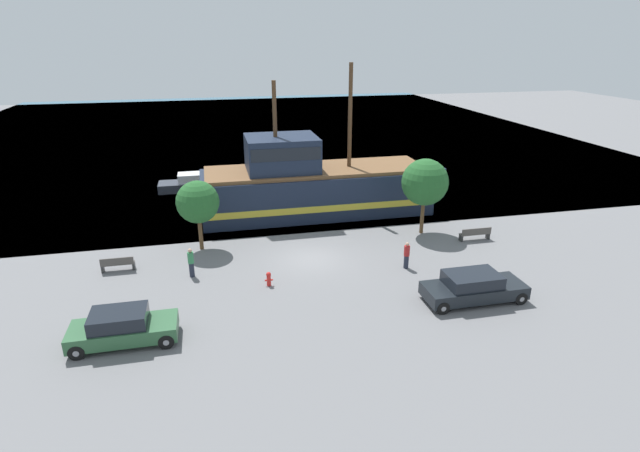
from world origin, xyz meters
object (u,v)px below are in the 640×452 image
pirate_ship (313,185)px  fire_hydrant (269,278)px  moored_boat_outer (201,183)px  bench_promenade_east (475,234)px  moored_boat_dockside (390,172)px  bench_promenade_west (118,264)px  parked_car_curb_front (473,287)px  parked_car_curb_mid (123,328)px  pedestrian_walking_far (191,263)px  pedestrian_walking_near (407,255)px

pirate_ship → fire_hydrant: (-4.67, -10.75, -1.70)m
moored_boat_outer → bench_promenade_east: moored_boat_outer is taller
moored_boat_dockside → fire_hydrant: (-13.37, -18.12, -0.24)m
moored_boat_outer → bench_promenade_west: 15.85m
pirate_ship → parked_car_curb_front: bearing=-71.4°
pirate_ship → fire_hydrant: size_ratio=23.04×
parked_car_curb_front → bench_promenade_east: size_ratio=2.50×
parked_car_curb_front → parked_car_curb_mid: size_ratio=1.14×
bench_promenade_west → pedestrian_walking_far: 4.31m
moored_boat_dockside → parked_car_curb_front: bearing=-99.9°
bench_promenade_east → moored_boat_dockside: bearing=90.8°
moored_boat_dockside → pedestrian_walking_near: 18.58m
bench_promenade_west → fire_hydrant: bearing=-24.0°
moored_boat_outer → parked_car_curb_mid: bearing=-98.3°
bench_promenade_east → bench_promenade_west: (-21.50, 0.28, -0.01)m
parked_car_curb_front → bench_promenade_west: bearing=157.4°
parked_car_curb_front → pedestrian_walking_near: size_ratio=3.21×
fire_hydrant → parked_car_curb_mid: bearing=-150.1°
pirate_ship → parked_car_curb_front: pirate_ship is taller
pirate_ship → moored_boat_dockside: (8.70, 7.37, -1.46)m
moored_boat_dockside → pedestrian_walking_far: size_ratio=3.64×
bench_promenade_east → bench_promenade_west: size_ratio=1.14×
pedestrian_walking_near → pedestrian_walking_far: bearing=172.4°
moored_boat_outer → pedestrian_walking_far: size_ratio=4.42×
fire_hydrant → bench_promenade_east: bench_promenade_east is taller
pirate_ship → parked_car_curb_front: (4.90, -14.52, -1.39)m
parked_car_curb_front → pedestrian_walking_near: bearing=113.3°
bench_promenade_west → pirate_ship: bearing=29.9°
pedestrian_walking_far → parked_car_curb_front: bearing=-23.0°
pirate_ship → moored_boat_dockside: 11.50m
moored_boat_dockside → bench_promenade_east: size_ratio=3.00×
pedestrian_walking_far → pedestrian_walking_near: bearing=-7.6°
bench_promenade_east → pedestrian_walking_near: size_ratio=1.29×
bench_promenade_east → pedestrian_walking_far: pedestrian_walking_far is taller
parked_car_curb_mid → moored_boat_dockside: bearing=47.6°
parked_car_curb_mid → bench_promenade_east: size_ratio=2.20×
moored_boat_outer → parked_car_curb_front: parked_car_curb_front is taller
parked_car_curb_mid → pedestrian_walking_far: 6.38m
parked_car_curb_front → fire_hydrant: (-9.56, 3.76, -0.31)m
pedestrian_walking_near → moored_boat_outer: bearing=121.3°
pirate_ship → pedestrian_walking_near: bearing=-73.3°
parked_car_curb_mid → pedestrian_walking_near: 15.01m
pirate_ship → parked_car_curb_mid: size_ratio=4.02×
moored_boat_dockside → bench_promenade_west: bearing=-145.5°
moored_boat_outer → pedestrian_walking_far: (-0.58, -16.74, 0.30)m
fire_hydrant → pedestrian_walking_far: 4.40m
parked_car_curb_front → bench_promenade_east: parked_car_curb_front is taller
parked_car_curb_front → fire_hydrant: size_ratio=6.51×
moored_boat_dockside → pedestrian_walking_near: size_ratio=3.85×
pirate_ship → moored_boat_outer: bearing=135.2°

